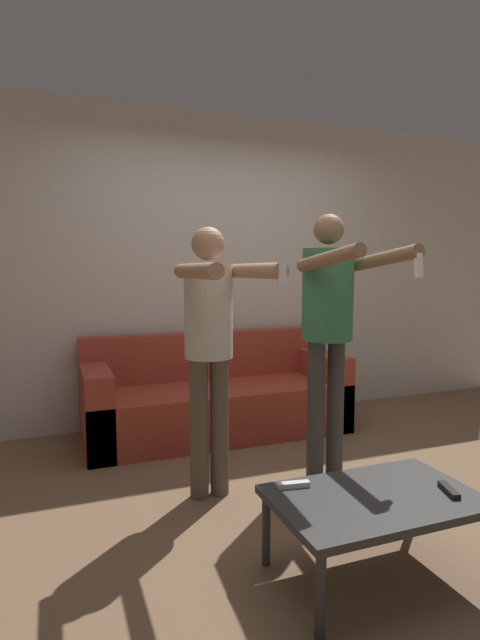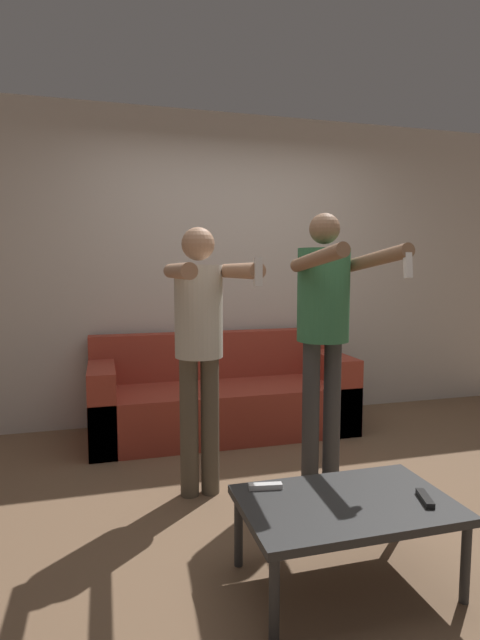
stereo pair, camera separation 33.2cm
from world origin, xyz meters
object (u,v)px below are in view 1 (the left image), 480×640
(person_standing_right, at_px, (329,314))
(remote_near, at_px, (449,490))
(person_standing_left, at_px, (210,333))
(couch, at_px, (216,399))
(remote_far, at_px, (293,485))
(coffee_table, at_px, (375,503))

(person_standing_right, bearing_deg, remote_near, -91.41)
(remote_near, bearing_deg, person_standing_right, 88.59)
(remote_near, bearing_deg, person_standing_left, 125.48)
(couch, bearing_deg, person_standing_right, -70.45)
(remote_near, distance_m, remote_far, 0.68)
(coffee_table, xyz_separation_m, remote_near, (0.32, -0.09, 0.05))
(person_standing_right, xyz_separation_m, remote_near, (-0.03, -1.08, -0.69))
(person_standing_left, distance_m, coffee_table, 1.26)
(coffee_table, xyz_separation_m, remote_far, (-0.30, 0.20, 0.05))
(couch, height_order, coffee_table, couch)
(person_standing_left, distance_m, person_standing_right, 0.79)
(person_standing_left, xyz_separation_m, person_standing_right, (0.79, 0.01, 0.08))
(couch, distance_m, remote_near, 2.23)
(person_standing_left, distance_m, remote_near, 1.45)
(person_standing_right, distance_m, coffee_table, 1.28)
(person_standing_left, bearing_deg, coffee_table, -65.59)
(remote_near, relative_size, remote_far, 1.00)
(person_standing_right, relative_size, coffee_table, 1.88)
(coffee_table, bearing_deg, person_standing_right, 70.60)
(couch, relative_size, coffee_table, 2.34)
(coffee_table, bearing_deg, couch, 91.32)
(couch, height_order, remote_far, couch)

